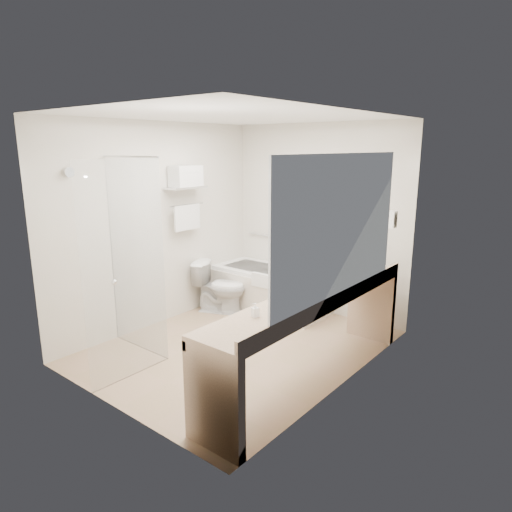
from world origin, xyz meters
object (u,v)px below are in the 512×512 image
Objects in this scene: toilet at (220,287)px; amenity_basket at (293,304)px; bathtub at (271,289)px; water_bottle_left at (361,262)px; vanity_counter at (311,318)px.

toilet is 4.11× the size of amenity_basket.
bathtub is at bearing 131.81° from amenity_basket.
toilet is 4.19× the size of water_bottle_left.
water_bottle_left is (1.86, 0.38, 0.58)m from toilet.
vanity_counter reaches higher than toilet.
bathtub is at bearing -63.09° from toilet.
vanity_counter reaches higher than amenity_basket.
bathtub is 0.59× the size of vanity_counter.
water_bottle_left is at bearing -6.47° from bathtub.
vanity_counter is 16.20× the size of water_bottle_left.
vanity_counter is (1.52, -1.39, 0.36)m from bathtub.
vanity_counter is at bearing -136.50° from toilet.
amenity_basket is at bearing -144.01° from toilet.
water_bottle_left reaches higher than vanity_counter.
bathtub is 2.40m from amenity_basket.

